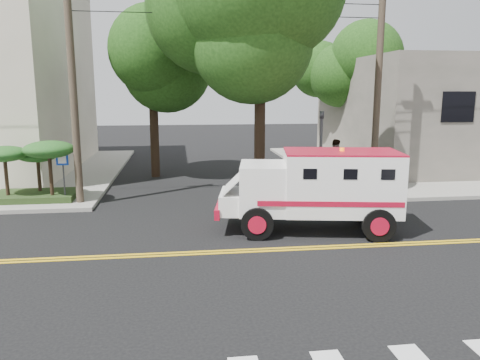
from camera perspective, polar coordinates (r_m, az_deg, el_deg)
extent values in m
plane|color=black|center=(13.11, 0.68, -8.65)|extent=(100.00, 100.00, 0.00)
cube|color=gray|center=(30.22, 22.98, 1.77)|extent=(17.00, 17.00, 0.15)
cube|color=#5E5A50|center=(31.15, 25.33, 7.53)|extent=(14.00, 12.00, 6.00)
cylinder|color=#382D23|center=(18.64, -19.70, 10.59)|extent=(0.28, 0.28, 9.00)
cylinder|color=#382D23|center=(20.12, 16.45, 10.75)|extent=(0.28, 0.28, 9.00)
cylinder|color=black|center=(19.04, 2.43, 8.18)|extent=(0.44, 0.44, 7.00)
sphere|color=#16360E|center=(19.20, 2.52, 18.67)|extent=(5.32, 5.32, 5.32)
sphere|color=#16360E|center=(18.78, 6.63, 20.55)|extent=(4.56, 4.56, 4.56)
cylinder|color=black|center=(24.32, -10.44, 6.93)|extent=(0.44, 0.44, 5.60)
sphere|color=#16360E|center=(24.30, -10.67, 13.53)|extent=(3.92, 3.92, 3.92)
sphere|color=#16360E|center=(23.74, -8.69, 14.67)|extent=(3.36, 3.36, 3.36)
cylinder|color=black|center=(30.07, 12.63, 7.88)|extent=(0.44, 0.44, 5.95)
sphere|color=#16360E|center=(30.08, 12.86, 13.55)|extent=(4.20, 4.20, 4.20)
sphere|color=#16360E|center=(29.87, 14.98, 14.34)|extent=(3.60, 3.60, 3.60)
cylinder|color=#3F3F42|center=(18.86, 9.77, 2.82)|extent=(0.12, 0.12, 3.60)
imported|color=#3F3F42|center=(18.72, 9.91, 6.91)|extent=(0.15, 0.18, 0.90)
cylinder|color=#3F3F42|center=(19.26, -20.66, 0.03)|extent=(0.06, 0.06, 2.00)
cube|color=#0C33A5|center=(19.08, -20.86, 2.36)|extent=(0.45, 0.03, 0.45)
cube|color=#1E3314|center=(20.30, -23.72, -1.77)|extent=(3.20, 2.00, 0.24)
cylinder|color=black|center=(20.14, -26.60, 0.46)|extent=(0.14, 0.14, 1.52)
ellipsoid|color=#174E1A|center=(20.02, -26.81, 2.86)|extent=(1.73, 1.73, 0.60)
cylinder|color=black|center=(20.51, -23.32, 0.66)|extent=(0.14, 0.14, 1.36)
ellipsoid|color=#174E1A|center=(20.40, -23.48, 2.77)|extent=(1.55, 1.55, 0.54)
cylinder|color=black|center=(19.44, -22.08, 0.72)|extent=(0.14, 0.14, 1.68)
ellipsoid|color=#174E1A|center=(19.31, -22.27, 3.48)|extent=(1.91, 1.91, 0.66)
cube|color=white|center=(14.87, 12.17, -0.31)|extent=(3.78, 2.61, 1.87)
cube|color=white|center=(14.69, 2.85, -0.93)|extent=(1.74, 2.18, 1.52)
cube|color=black|center=(14.62, 0.13, 0.63)|extent=(0.31, 1.50, 0.62)
cube|color=white|center=(14.81, -0.80, -2.59)|extent=(1.10, 1.90, 0.62)
cube|color=#AC0D26|center=(14.89, -2.52, -3.41)|extent=(0.49, 1.92, 0.31)
cube|color=#AC0D26|center=(14.72, 12.32, 3.37)|extent=(3.78, 2.61, 0.05)
cylinder|color=black|center=(13.93, 2.11, -5.35)|extent=(1.02, 0.45, 0.98)
cylinder|color=black|center=(15.86, 2.14, -3.35)|extent=(1.02, 0.45, 0.98)
cylinder|color=black|center=(14.37, 16.54, -5.30)|extent=(1.02, 0.45, 0.98)
cylinder|color=black|center=(16.25, 14.85, -3.36)|extent=(1.02, 0.45, 0.98)
imported|color=gray|center=(20.30, 16.96, 0.74)|extent=(0.73, 0.69, 1.67)
imported|color=gray|center=(23.21, 11.46, 2.53)|extent=(1.17, 1.09, 1.93)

